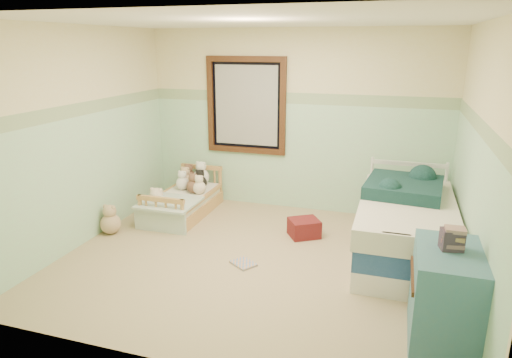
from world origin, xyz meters
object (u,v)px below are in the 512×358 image
(plush_floor_tan, at_px, (111,224))
(toddler_bed_frame, at_px, (184,208))
(twin_bed_frame, at_px, (403,248))
(plush_floor_cream, at_px, (157,207))
(dresser, at_px, (445,297))
(floor_book, at_px, (243,264))
(red_pillow, at_px, (304,228))

(plush_floor_tan, bearing_deg, toddler_bed_frame, 57.56)
(toddler_bed_frame, relative_size, twin_bed_frame, 0.69)
(plush_floor_cream, relative_size, twin_bed_frame, 0.15)
(dresser, distance_m, floor_book, 2.11)
(toddler_bed_frame, xyz_separation_m, dresser, (3.23, -1.95, 0.31))
(toddler_bed_frame, relative_size, plush_floor_cream, 4.66)
(plush_floor_cream, xyz_separation_m, plush_floor_tan, (-0.27, -0.68, -0.01))
(toddler_bed_frame, bearing_deg, red_pillow, -8.09)
(twin_bed_frame, relative_size, dresser, 2.43)
(twin_bed_frame, height_order, red_pillow, twin_bed_frame)
(plush_floor_cream, xyz_separation_m, dresser, (3.52, -1.74, 0.25))
(plush_floor_cream, xyz_separation_m, twin_bed_frame, (3.23, -0.28, -0.03))
(plush_floor_cream, relative_size, red_pillow, 0.81)
(plush_floor_cream, bearing_deg, twin_bed_frame, -4.96)
(plush_floor_tan, relative_size, red_pillow, 0.73)
(toddler_bed_frame, bearing_deg, plush_floor_tan, -122.44)
(floor_book, bearing_deg, plush_floor_tan, -154.79)
(toddler_bed_frame, distance_m, dresser, 3.78)
(plush_floor_cream, distance_m, twin_bed_frame, 3.24)
(plush_floor_tan, relative_size, dresser, 0.33)
(red_pillow, xyz_separation_m, floor_book, (-0.47, -0.94, -0.10))
(plush_floor_cream, distance_m, plush_floor_tan, 0.74)
(plush_floor_cream, bearing_deg, plush_floor_tan, -111.76)
(plush_floor_tan, xyz_separation_m, floor_book, (1.86, -0.30, -0.12))
(twin_bed_frame, distance_m, red_pillow, 1.20)
(plush_floor_cream, xyz_separation_m, red_pillow, (2.06, -0.04, -0.03))
(toddler_bed_frame, height_order, red_pillow, red_pillow)
(plush_floor_cream, height_order, twin_bed_frame, plush_floor_cream)
(dresser, bearing_deg, toddler_bed_frame, 148.80)
(twin_bed_frame, xyz_separation_m, floor_book, (-1.64, -0.70, -0.10))
(toddler_bed_frame, height_order, floor_book, toddler_bed_frame)
(twin_bed_frame, bearing_deg, plush_floor_cream, 175.04)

